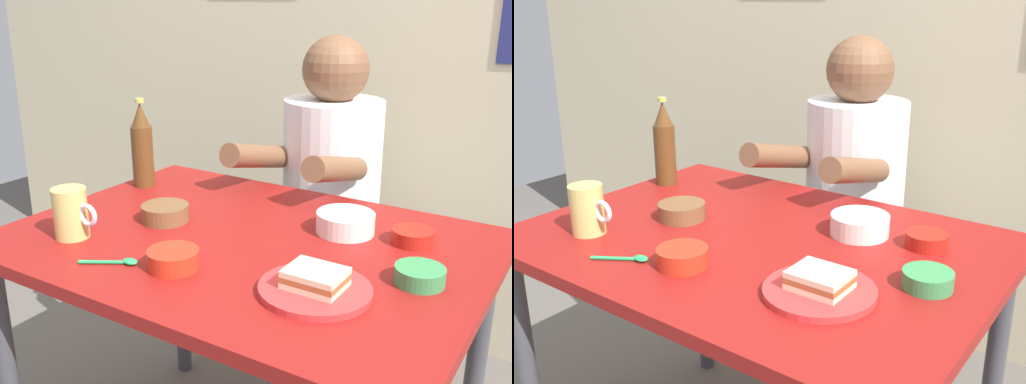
% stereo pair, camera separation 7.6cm
% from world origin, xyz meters
% --- Properties ---
extents(dining_table, '(1.10, 0.80, 0.74)m').
position_xyz_m(dining_table, '(0.00, 0.00, 0.65)').
color(dining_table, maroon).
rests_on(dining_table, ground).
extents(stool, '(0.34, 0.34, 0.45)m').
position_xyz_m(stool, '(-0.08, 0.63, 0.35)').
color(stool, '#4C4C51').
rests_on(stool, ground).
extents(person_seated, '(0.33, 0.56, 0.72)m').
position_xyz_m(person_seated, '(-0.08, 0.62, 0.77)').
color(person_seated, white).
rests_on(person_seated, stool).
extents(plate_orange, '(0.22, 0.22, 0.01)m').
position_xyz_m(plate_orange, '(0.26, -0.15, 0.75)').
color(plate_orange, red).
rests_on(plate_orange, dining_table).
extents(sandwich, '(0.11, 0.09, 0.04)m').
position_xyz_m(sandwich, '(0.26, -0.15, 0.77)').
color(sandwich, beige).
rests_on(sandwich, plate_orange).
extents(beer_mug, '(0.13, 0.08, 0.12)m').
position_xyz_m(beer_mug, '(-0.34, -0.21, 0.80)').
color(beer_mug, '#D1BC66').
rests_on(beer_mug, dining_table).
extents(beer_bottle, '(0.06, 0.06, 0.26)m').
position_xyz_m(beer_bottle, '(-0.48, 0.18, 0.86)').
color(beer_bottle, '#593819').
rests_on(beer_bottle, dining_table).
extents(sauce_bowl_chili, '(0.11, 0.11, 0.04)m').
position_xyz_m(sauce_bowl_chili, '(-0.04, -0.21, 0.76)').
color(sauce_bowl_chili, red).
rests_on(sauce_bowl_chili, dining_table).
extents(dip_bowl_green, '(0.10, 0.10, 0.03)m').
position_xyz_m(dip_bowl_green, '(0.42, -0.01, 0.76)').
color(dip_bowl_green, '#388C4C').
rests_on(dip_bowl_green, dining_table).
extents(condiment_bowl_brown, '(0.12, 0.12, 0.04)m').
position_xyz_m(condiment_bowl_brown, '(-0.23, -0.01, 0.76)').
color(condiment_bowl_brown, brown).
rests_on(condiment_bowl_brown, dining_table).
extents(sambal_bowl_red, '(0.10, 0.10, 0.03)m').
position_xyz_m(sambal_bowl_red, '(0.34, 0.18, 0.76)').
color(sambal_bowl_red, '#B21E14').
rests_on(sambal_bowl_red, dining_table).
extents(rice_bowl_white, '(0.14, 0.14, 0.05)m').
position_xyz_m(rice_bowl_white, '(0.18, 0.16, 0.77)').
color(rice_bowl_white, silver).
rests_on(rice_bowl_white, dining_table).
extents(spoon, '(0.11, 0.07, 0.01)m').
position_xyz_m(spoon, '(-0.15, -0.26, 0.75)').
color(spoon, '#26A559').
rests_on(spoon, dining_table).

